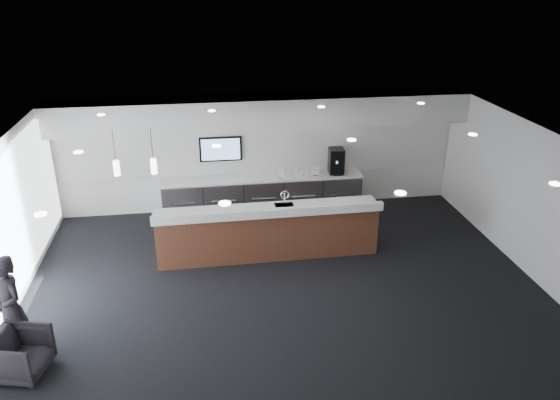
{
  "coord_description": "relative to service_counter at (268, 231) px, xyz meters",
  "views": [
    {
      "loc": [
        -1.45,
        -9.07,
        5.83
      ],
      "look_at": [
        0.1,
        1.3,
        1.31
      ],
      "focal_mm": 35.0,
      "sensor_mm": 36.0,
      "label": 1
    }
  ],
  "objects": [
    {
      "name": "back_wall",
      "position": [
        0.16,
        2.66,
        0.92
      ],
      "size": [
        10.0,
        0.02,
        3.0
      ],
      "primitive_type": "cube",
      "color": "white",
      "rests_on": "ground"
    },
    {
      "name": "info_sign_left",
      "position": [
        0.62,
        2.16,
        0.48
      ],
      "size": [
        0.15,
        0.07,
        0.22
      ],
      "primitive_type": "cube",
      "rotation": [
        0.0,
        0.0,
        -0.35
      ],
      "color": "white",
      "rests_on": "back_credenza"
    },
    {
      "name": "cup_3",
      "position": [
        1.15,
        2.24,
        0.42
      ],
      "size": [
        0.13,
        0.13,
        0.1
      ],
      "primitive_type": "imported",
      "rotation": [
        0.0,
        0.0,
        1.94
      ],
      "color": "white",
      "rests_on": "back_credenza"
    },
    {
      "name": "ground",
      "position": [
        0.16,
        -1.34,
        -0.58
      ],
      "size": [
        10.0,
        10.0,
        0.0
      ],
      "primitive_type": "plane",
      "color": "black",
      "rests_on": "ground"
    },
    {
      "name": "window_blinds_wall",
      "position": [
        -4.8,
        -1.34,
        0.92
      ],
      "size": [
        0.04,
        7.36,
        2.55
      ],
      "primitive_type": "cube",
      "color": "#AEC4D1",
      "rests_on": "left_wall"
    },
    {
      "name": "lounge_guest",
      "position": [
        -4.44,
        -2.61,
        0.29
      ],
      "size": [
        0.73,
        0.75,
        1.73
      ],
      "primitive_type": "imported",
      "rotation": [
        0.0,
        0.0,
        -0.83
      ],
      "color": "black",
      "rests_on": "ground"
    },
    {
      "name": "pendant_right",
      "position": [
        -2.94,
        -0.54,
        1.67
      ],
      "size": [
        0.12,
        0.12,
        0.3
      ],
      "primitive_type": "cylinder",
      "color": "#FFEAC6",
      "rests_on": "ceiling"
    },
    {
      "name": "ceiling_can_lights",
      "position": [
        0.16,
        -1.34,
        2.39
      ],
      "size": [
        7.0,
        5.0,
        0.02
      ],
      "primitive_type": null,
      "color": "white",
      "rests_on": "ceiling"
    },
    {
      "name": "cup_4",
      "position": [
        1.01,
        2.24,
        0.42
      ],
      "size": [
        0.14,
        0.14,
        0.1
      ],
      "primitive_type": "imported",
      "rotation": [
        0.0,
        0.0,
        2.58
      ],
      "color": "white",
      "rests_on": "back_credenza"
    },
    {
      "name": "pendant_left",
      "position": [
        -2.24,
        -0.54,
        1.67
      ],
      "size": [
        0.12,
        0.12,
        0.3
      ],
      "primitive_type": "cylinder",
      "color": "#FFEAC6",
      "rests_on": "ceiling"
    },
    {
      "name": "cup_1",
      "position": [
        1.43,
        2.24,
        0.42
      ],
      "size": [
        0.14,
        0.14,
        0.1
      ],
      "primitive_type": "imported",
      "rotation": [
        0.0,
        0.0,
        0.65
      ],
      "color": "white",
      "rests_on": "back_credenza"
    },
    {
      "name": "back_credenza",
      "position": [
        0.16,
        2.3,
        -0.1
      ],
      "size": [
        5.06,
        0.66,
        0.95
      ],
      "color": "#989BA0",
      "rests_on": "ground"
    },
    {
      "name": "coffee_machine",
      "position": [
        2.05,
        2.33,
        0.69
      ],
      "size": [
        0.4,
        0.51,
        0.64
      ],
      "rotation": [
        0.0,
        0.0,
        -0.07
      ],
      "color": "black",
      "rests_on": "back_credenza"
    },
    {
      "name": "info_sign_right",
      "position": [
        1.51,
        2.2,
        0.49
      ],
      "size": [
        0.18,
        0.04,
        0.24
      ],
      "primitive_type": "cube",
      "rotation": [
        0.0,
        0.0,
        -0.12
      ],
      "color": "white",
      "rests_on": "back_credenza"
    },
    {
      "name": "cup_5",
      "position": [
        0.87,
        2.24,
        0.42
      ],
      "size": [
        0.11,
        0.11,
        0.1
      ],
      "primitive_type": "imported",
      "rotation": [
        0.0,
        0.0,
        3.23
      ],
      "color": "white",
      "rests_on": "back_credenza"
    },
    {
      "name": "left_wall",
      "position": [
        -4.84,
        -1.34,
        0.92
      ],
      "size": [
        0.02,
        8.0,
        3.0
      ],
      "primitive_type": "cube",
      "color": "white",
      "rests_on": "ground"
    },
    {
      "name": "armchair",
      "position": [
        -4.24,
        -3.17,
        -0.21
      ],
      "size": [
        0.96,
        0.95,
        0.73
      ],
      "primitive_type": "imported",
      "rotation": [
        0.0,
        0.0,
        1.32
      ],
      "color": "black",
      "rests_on": "ground"
    },
    {
      "name": "service_counter",
      "position": [
        0.0,
        0.0,
        0.0
      ],
      "size": [
        4.81,
        0.85,
        1.49
      ],
      "rotation": [
        0.0,
        0.0,
        0.01
      ],
      "color": "#502A1A",
      "rests_on": "ground"
    },
    {
      "name": "ceiling",
      "position": [
        0.16,
        -1.34,
        2.42
      ],
      "size": [
        10.0,
        8.0,
        0.02
      ],
      "primitive_type": "cube",
      "color": "black",
      "rests_on": "back_wall"
    },
    {
      "name": "soffit_bulkhead",
      "position": [
        0.16,
        2.21,
        2.07
      ],
      "size": [
        10.0,
        0.9,
        0.7
      ],
      "primitive_type": "cube",
      "color": "silver",
      "rests_on": "back_wall"
    },
    {
      "name": "right_wall",
      "position": [
        5.16,
        -1.34,
        0.92
      ],
      "size": [
        0.02,
        8.0,
        3.0
      ],
      "primitive_type": "cube",
      "color": "white",
      "rests_on": "ground"
    },
    {
      "name": "cup_2",
      "position": [
        1.29,
        2.24,
        0.42
      ],
      "size": [
        0.13,
        0.13,
        0.1
      ],
      "primitive_type": "imported",
      "rotation": [
        0.0,
        0.0,
        1.29
      ],
      "color": "white",
      "rests_on": "back_credenza"
    },
    {
      "name": "alcove_panel",
      "position": [
        0.16,
        2.63,
        1.02
      ],
      "size": [
        9.8,
        0.06,
        1.4
      ],
      "primitive_type": "cube",
      "color": "silver",
      "rests_on": "back_wall"
    },
    {
      "name": "cup_0",
      "position": [
        1.57,
        2.24,
        0.42
      ],
      "size": [
        0.1,
        0.1,
        0.1
      ],
      "primitive_type": "imported",
      "color": "white",
      "rests_on": "back_credenza"
    },
    {
      "name": "wall_tv",
      "position": [
        -0.84,
        2.57,
        1.07
      ],
      "size": [
        1.05,
        0.08,
        0.62
      ],
      "color": "black",
      "rests_on": "back_wall"
    }
  ]
}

